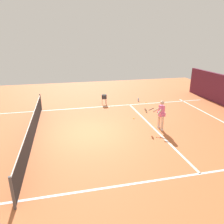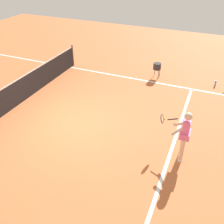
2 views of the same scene
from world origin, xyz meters
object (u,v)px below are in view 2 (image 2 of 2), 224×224
(tennis_ball_near, at_px, (223,93))
(ball_hopper, at_px, (157,66))
(tennis_player, at_px, (184,133))
(tennis_ball_mid, at_px, (164,118))
(water_bottle, at_px, (215,83))

(tennis_ball_near, xyz_separation_m, ball_hopper, (0.47, 3.05, 0.51))
(tennis_player, distance_m, tennis_ball_mid, 2.08)
(tennis_ball_mid, distance_m, ball_hopper, 3.56)
(tennis_player, xyz_separation_m, water_bottle, (5.20, -0.64, -0.73))
(tennis_ball_near, bearing_deg, water_bottle, 31.18)
(ball_hopper, xyz_separation_m, water_bottle, (0.16, -2.67, -0.43))
(tennis_ball_mid, height_order, water_bottle, water_bottle)
(tennis_ball_mid, relative_size, water_bottle, 0.28)
(tennis_player, distance_m, water_bottle, 5.29)
(tennis_ball_mid, bearing_deg, tennis_player, -153.13)
(water_bottle, bearing_deg, ball_hopper, 93.52)
(tennis_ball_near, relative_size, water_bottle, 0.28)
(ball_hopper, bearing_deg, tennis_player, -158.05)
(water_bottle, bearing_deg, tennis_ball_mid, 156.64)
(tennis_player, xyz_separation_m, tennis_ball_near, (4.57, -1.02, -0.81))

